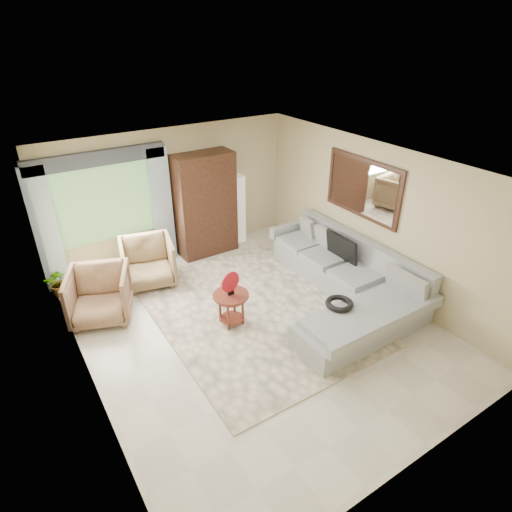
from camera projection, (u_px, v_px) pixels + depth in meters
ground at (255, 326)px, 6.88m from camera, size 6.00×6.00×0.00m
area_rug at (252, 311)px, 7.22m from camera, size 3.04×4.03×0.02m
sectional_sofa at (346, 284)px, 7.46m from camera, size 2.30×3.46×0.90m
tv_screen at (342, 247)px, 7.72m from camera, size 0.14×0.74×0.48m
garden_hose at (339, 304)px, 6.49m from camera, size 0.43×0.43×0.09m
coffee_table at (231, 308)px, 6.79m from camera, size 0.57×0.57×0.57m
red_disc at (230, 282)px, 6.55m from camera, size 0.34×0.09×0.34m
armchair_left at (100, 295)px, 6.88m from camera, size 1.21×1.23×0.87m
armchair_right at (148, 262)px, 7.83m from camera, size 1.11×1.13×0.86m
potted_plant at (59, 282)px, 7.56m from camera, size 0.52×0.47×0.52m
armoire at (205, 205)px, 8.64m from camera, size 1.20×0.55×2.10m
floor_lamp at (238, 209)px, 9.21m from camera, size 0.24×0.24×1.50m
window at (104, 204)px, 7.75m from camera, size 1.80×0.04×1.40m
curtain_left at (46, 231)px, 7.31m from camera, size 0.40×0.08×2.30m
curtain_right at (162, 206)px, 8.31m from camera, size 0.40×0.08×2.30m
valance at (97, 158)px, 7.29m from camera, size 2.40×0.12×0.26m
wall_mirror at (362, 188)px, 7.46m from camera, size 0.05×1.70×1.05m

